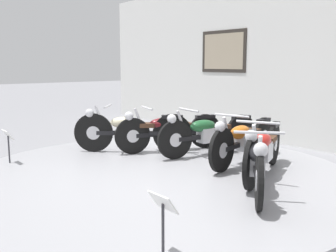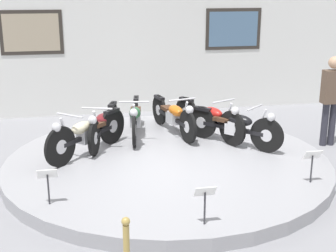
{
  "view_description": "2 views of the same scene",
  "coord_description": "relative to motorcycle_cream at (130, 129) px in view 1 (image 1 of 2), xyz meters",
  "views": [
    {
      "loc": [
        4.18,
        -3.26,
        1.7
      ],
      "look_at": [
        -0.2,
        0.31,
        0.8
      ],
      "focal_mm": 42.0,
      "sensor_mm": 36.0,
      "label": 1
    },
    {
      "loc": [
        -1.43,
        -7.33,
        2.98
      ],
      "look_at": [
        0.03,
        0.09,
        0.73
      ],
      "focal_mm": 50.0,
      "sensor_mm": 36.0,
      "label": 2
    }
  ],
  "objects": [
    {
      "name": "ground_plane",
      "position": [
        1.33,
        -0.41,
        -0.6
      ],
      "size": [
        60.0,
        60.0,
        0.0
      ],
      "primitive_type": "plane",
      "color": "gray"
    },
    {
      "name": "display_platform",
      "position": [
        1.33,
        -0.41,
        -0.5
      ],
      "size": [
        5.45,
        5.45,
        0.2
      ],
      "primitive_type": "cylinder",
      "color": "#99999E",
      "rests_on": "ground_plane"
    },
    {
      "name": "back_wall",
      "position": [
        1.33,
        3.53,
        1.22
      ],
      "size": [
        14.0,
        0.22,
        3.62
      ],
      "color": "silver",
      "rests_on": "ground_plane"
    },
    {
      "name": "motorcycle_cream",
      "position": [
        0.0,
        0.0,
        0.0
      ],
      "size": [
        1.4,
        1.53,
        0.81
      ],
      "color": "black",
      "rests_on": "display_platform"
    },
    {
      "name": "motorcycle_maroon",
      "position": [
        0.32,
        0.56,
        -0.02
      ],
      "size": [
        0.72,
        1.88,
        0.78
      ],
      "color": "black",
      "rests_on": "display_platform"
    },
    {
      "name": "motorcycle_green",
      "position": [
        0.95,
        0.9,
        -0.02
      ],
      "size": [
        0.54,
        1.96,
        0.79
      ],
      "color": "black",
      "rests_on": "display_platform"
    },
    {
      "name": "motorcycle_orange",
      "position": [
        1.71,
        0.9,
        -0.02
      ],
      "size": [
        0.61,
        1.94,
        0.79
      ],
      "color": "black",
      "rests_on": "display_platform"
    },
    {
      "name": "motorcycle_red",
      "position": [
        2.34,
        0.56,
        -0.01
      ],
      "size": [
        0.89,
        1.84,
        0.8
      ],
      "color": "black",
      "rests_on": "display_platform"
    },
    {
      "name": "motorcycle_black",
      "position": [
        2.66,
        -0.0,
        -0.02
      ],
      "size": [
        1.34,
        1.51,
        0.79
      ],
      "color": "black",
      "rests_on": "display_platform"
    },
    {
      "name": "info_placard_front_left",
      "position": [
        -0.55,
        -1.85,
        -0.03
      ],
      "size": [
        0.26,
        0.11,
        0.51
      ],
      "color": "#333338",
      "rests_on": "display_platform"
    },
    {
      "name": "info_placard_front_right",
      "position": [
        3.22,
        -1.85,
        -0.03
      ],
      "size": [
        0.26,
        0.11,
        0.51
      ],
      "color": "#333338",
      "rests_on": "display_platform"
    }
  ]
}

